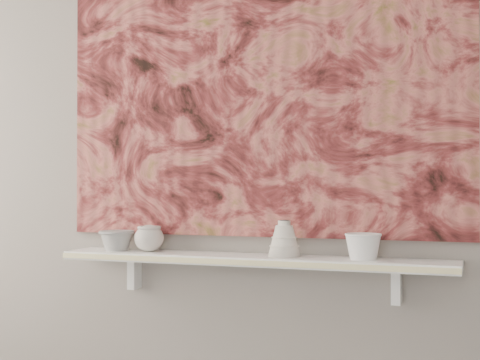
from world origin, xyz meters
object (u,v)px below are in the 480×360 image
at_px(cup_cream, 149,238).
at_px(painting, 258,83).
at_px(bowl_grey, 117,240).
at_px(bowl_white, 363,246).
at_px(shelf, 250,260).
at_px(bell_vessel, 284,239).

bearing_deg(cup_cream, painting, 11.57).
bearing_deg(bowl_grey, cup_cream, 0.00).
distance_m(painting, bowl_white, 0.69).
relative_size(painting, bowl_white, 12.49).
relative_size(shelf, painting, 0.93).
bearing_deg(painting, cup_cream, -168.43).
relative_size(bowl_grey, bowl_white, 1.12).
relative_size(painting, bowl_grey, 11.17).
xyz_separation_m(cup_cream, bowl_white, (0.78, 0.00, -0.01)).
bearing_deg(bell_vessel, painting, 146.73).
height_order(bell_vessel, bowl_white, bell_vessel).
relative_size(shelf, cup_cream, 13.06).
bearing_deg(bowl_white, bowl_grey, 180.00).
relative_size(painting, bell_vessel, 12.13).
xyz_separation_m(shelf, bell_vessel, (0.12, 0.00, 0.08)).
relative_size(painting, cup_cream, 14.00).
height_order(painting, cup_cream, painting).
xyz_separation_m(shelf, bowl_white, (0.39, 0.00, 0.06)).
relative_size(cup_cream, bell_vessel, 0.87).
bearing_deg(bowl_grey, shelf, 0.00).
xyz_separation_m(shelf, cup_cream, (-0.39, 0.00, 0.06)).
distance_m(bell_vessel, bowl_white, 0.27).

